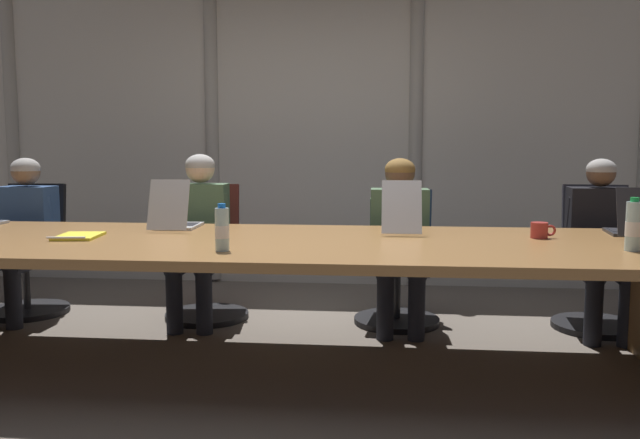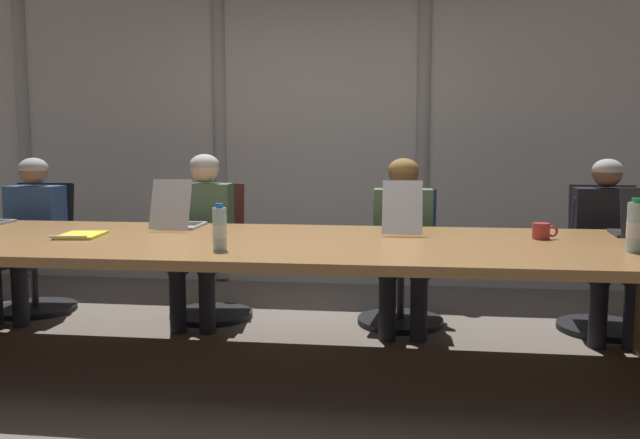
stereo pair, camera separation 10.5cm
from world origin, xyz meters
name	(u,v)px [view 1 (the left image)]	position (x,y,z in m)	size (l,w,h in m)	color
ground_plane	(276,368)	(0.00, 0.00, 0.00)	(14.88, 14.88, 0.00)	#6B6056
conference_table	(275,262)	(0.00, 0.00, 0.60)	(4.77, 1.42, 0.73)	olive
curtain_backdrop	(318,139)	(0.00, 2.34, 1.31)	(7.44, 0.17, 2.62)	beige
laptop_left_mid	(176,219)	(-0.70, 0.42, 0.79)	(0.26, 0.45, 0.31)	#BCBCC1
laptop_center	(401,222)	(0.70, 0.42, 0.79)	(0.23, 0.48, 0.32)	#BCBCC1
laptop_right_mid	(631,226)	(2.02, 0.39, 0.78)	(0.27, 0.43, 0.28)	#2D2D33
office_chair_left_end	(29,265)	(-2.06, 1.06, 0.36)	(0.60, 0.60, 0.96)	black
office_chair_left_mid	(207,268)	(-0.69, 1.06, 0.36)	(0.60, 0.60, 0.96)	#511E19
office_chair_center	(398,273)	(0.70, 1.06, 0.35)	(0.60, 0.60, 0.93)	navy
office_chair_right_mid	(597,275)	(2.06, 1.07, 0.36)	(0.60, 0.60, 0.97)	#2D2D38
person_left_end	(22,227)	(-2.01, 0.91, 0.66)	(0.40, 0.55, 1.16)	#335184
person_left_mid	(198,227)	(-0.70, 0.91, 0.68)	(0.40, 0.56, 1.19)	#4C6B4C
person_center	(400,231)	(0.70, 0.91, 0.67)	(0.41, 0.55, 1.16)	#4C6B4C
person_right_mid	(602,235)	(2.02, 0.91, 0.66)	(0.43, 0.56, 1.16)	black
water_bottle_primary	(222,229)	(-0.19, -0.40, 0.83)	(0.07, 0.07, 0.23)	silver
water_bottle_secondary	(633,226)	(1.82, -0.19, 0.85)	(0.08, 0.08, 0.26)	silver
coffee_mug_near	(540,230)	(1.47, 0.22, 0.77)	(0.14, 0.09, 0.09)	#B2332D
spiral_notepad	(79,236)	(-1.12, -0.02, 0.74)	(0.26, 0.33, 0.03)	yellow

